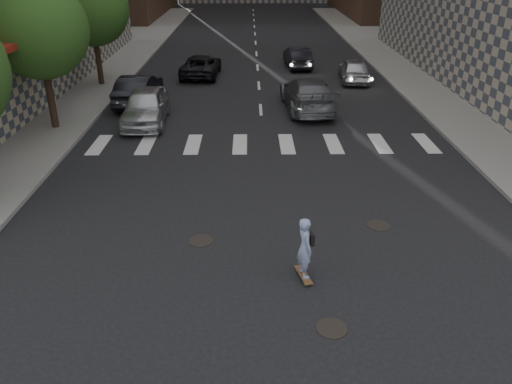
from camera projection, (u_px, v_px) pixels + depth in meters
ground at (272, 264)px, 13.25m from camera, size 160.00×160.00×0.00m
sidewalk_left at (26, 81)px, 30.97m from camera, size 13.00×80.00×0.15m
sidewalk_right at (489, 80)px, 31.33m from camera, size 13.00×80.00×0.15m
tree_b at (39, 24)px, 21.06m from camera, size 4.20×4.20×6.60m
tree_c at (92, 4)px, 28.24m from camera, size 4.20×4.20×6.60m
manhole_a at (332, 328)px, 11.02m from camera, size 0.70×0.70×0.02m
manhole_b at (201, 241)px, 14.29m from camera, size 0.70×0.70×0.02m
manhole_c at (379, 225)px, 15.08m from camera, size 0.70×0.70×0.02m
skateboarder at (305, 247)px, 12.33m from camera, size 0.52×0.89×1.72m
silver_sedan at (145, 106)px, 23.53m from camera, size 2.14×4.88×1.64m
traffic_car_a at (139, 89)px, 26.44m from camera, size 1.90×4.80×1.55m
traffic_car_b at (308, 94)px, 25.47m from camera, size 2.67×5.78×1.64m
traffic_car_c at (201, 66)px, 32.17m from camera, size 2.51×5.00×1.36m
traffic_car_d at (354, 70)px, 30.94m from camera, size 2.05×4.36×1.44m
traffic_car_e at (298, 57)px, 34.50m from camera, size 1.79×4.30×1.38m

